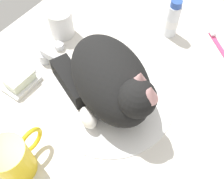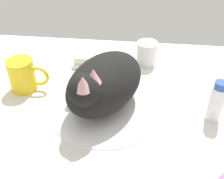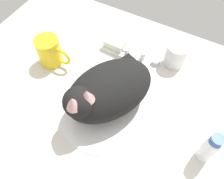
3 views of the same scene
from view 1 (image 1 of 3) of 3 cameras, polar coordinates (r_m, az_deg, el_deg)
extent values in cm
cube|color=silver|center=(67.33, -0.42, -2.45)|extent=(110.00, 82.50, 3.00)
cylinder|color=white|center=(65.81, -0.43, -1.61)|extent=(32.50, 32.50, 0.61)
cylinder|color=silver|center=(74.66, -14.46, 6.92)|extent=(3.60, 3.60, 3.11)
cube|color=silver|center=(70.59, -12.56, 7.01)|extent=(2.00, 7.93, 2.00)
cylinder|color=silver|center=(73.09, -17.34, 3.72)|extent=(2.80, 2.80, 1.80)
cylinder|color=silver|center=(77.54, -11.51, 9.29)|extent=(2.80, 2.80, 1.80)
ellipsoid|color=black|center=(59.45, -0.48, 2.47)|extent=(26.48, 30.31, 14.93)
sphere|color=black|center=(51.67, 5.48, -1.95)|extent=(11.10, 11.10, 8.17)
ellipsoid|color=white|center=(54.27, 4.43, -1.93)|extent=(6.50, 6.82, 4.50)
cone|color=#DB9E9E|center=(50.18, 6.16, 2.40)|extent=(5.00, 5.00, 3.68)
cone|color=#DB9E9E|center=(48.50, 8.34, -0.71)|extent=(5.00, 5.00, 3.68)
cube|color=black|center=(66.10, -8.82, 1.94)|extent=(9.90, 14.77, 4.87)
ellipsoid|color=white|center=(60.08, -5.06, -6.27)|extent=(5.86, 6.64, 4.38)
cylinder|color=yellow|center=(57.14, -21.03, -14.31)|extent=(7.78, 7.78, 9.86)
torus|color=yellow|center=(57.67, -17.45, -10.66)|extent=(6.52, 1.00, 6.52)
cylinder|color=white|center=(79.72, -11.12, 14.06)|extent=(7.06, 7.06, 8.13)
cube|color=white|center=(71.84, -19.18, 1.30)|extent=(9.00, 6.40, 1.20)
cube|color=silver|center=(70.38, -19.61, 2.22)|extent=(7.16, 4.91, 2.66)
cylinder|color=white|center=(79.47, 13.04, 14.43)|extent=(3.73, 3.73, 10.11)
cylinder|color=white|center=(79.79, 12.97, 14.16)|extent=(3.81, 3.81, 2.53)
cylinder|color=#2D51AD|center=(75.83, 13.92, 17.81)|extent=(3.17, 3.17, 1.80)
cube|color=#D83F72|center=(81.96, 22.95, 7.92)|extent=(11.31, 12.17, 0.80)
cube|color=white|center=(85.13, 21.20, 11.55)|extent=(2.55, 2.59, 0.80)
camera|label=2|loc=(0.55, 80.32, 5.12)|focal=44.53mm
camera|label=3|loc=(0.49, 68.93, 39.45)|focal=37.68mm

